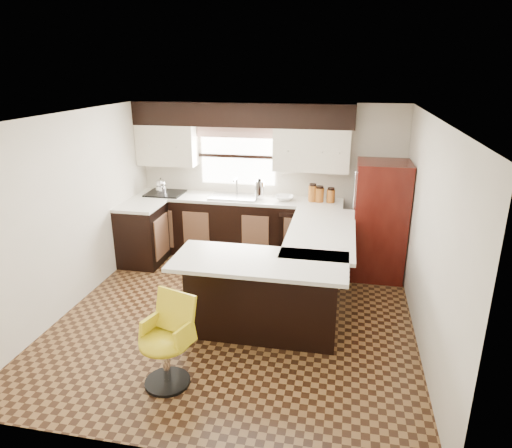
% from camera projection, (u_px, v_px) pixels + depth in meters
% --- Properties ---
extents(floor, '(4.40, 4.40, 0.00)m').
position_uv_depth(floor, '(238.00, 313.00, 5.66)').
color(floor, '#49301A').
rests_on(floor, ground).
extents(ceiling, '(4.40, 4.40, 0.00)m').
position_uv_depth(ceiling, '(235.00, 116.00, 4.88)').
color(ceiling, silver).
rests_on(ceiling, wall_back).
extents(wall_back, '(4.40, 0.00, 4.40)m').
position_uv_depth(wall_back, '(269.00, 179.00, 7.31)').
color(wall_back, beige).
rests_on(wall_back, floor).
extents(wall_front, '(4.40, 0.00, 4.40)m').
position_uv_depth(wall_front, '(164.00, 320.00, 3.23)').
color(wall_front, beige).
rests_on(wall_front, floor).
extents(wall_left, '(0.00, 4.40, 4.40)m').
position_uv_depth(wall_left, '(72.00, 212.00, 5.66)').
color(wall_left, beige).
rests_on(wall_left, floor).
extents(wall_right, '(0.00, 4.40, 4.40)m').
position_uv_depth(wall_right, '(427.00, 235.00, 4.88)').
color(wall_right, beige).
rests_on(wall_right, floor).
extents(base_cab_back, '(3.30, 0.60, 0.90)m').
position_uv_depth(base_cab_back, '(238.00, 227.00, 7.36)').
color(base_cab_back, black).
rests_on(base_cab_back, floor).
extents(base_cab_left, '(0.60, 0.70, 0.90)m').
position_uv_depth(base_cab_left, '(143.00, 235.00, 7.00)').
color(base_cab_left, black).
rests_on(base_cab_left, floor).
extents(counter_back, '(3.30, 0.60, 0.04)m').
position_uv_depth(counter_back, '(237.00, 199.00, 7.20)').
color(counter_back, silver).
rests_on(counter_back, base_cab_back).
extents(counter_left, '(0.60, 0.70, 0.04)m').
position_uv_depth(counter_left, '(140.00, 206.00, 6.85)').
color(counter_left, silver).
rests_on(counter_left, base_cab_left).
extents(soffit, '(3.40, 0.35, 0.36)m').
position_uv_depth(soffit, '(241.00, 114.00, 6.89)').
color(soffit, black).
rests_on(soffit, wall_back).
extents(upper_cab_left, '(0.94, 0.35, 0.64)m').
position_uv_depth(upper_cab_left, '(167.00, 145.00, 7.27)').
color(upper_cab_left, beige).
rests_on(upper_cab_left, wall_back).
extents(upper_cab_right, '(1.14, 0.35, 0.64)m').
position_uv_depth(upper_cab_right, '(312.00, 150.00, 6.85)').
color(upper_cab_right, beige).
rests_on(upper_cab_right, wall_back).
extents(window_pane, '(1.20, 0.02, 0.90)m').
position_uv_depth(window_pane, '(238.00, 156.00, 7.27)').
color(window_pane, white).
rests_on(window_pane, wall_back).
extents(valance, '(1.30, 0.06, 0.18)m').
position_uv_depth(valance, '(237.00, 132.00, 7.10)').
color(valance, '#D19B93').
rests_on(valance, wall_back).
extents(sink, '(0.75, 0.45, 0.03)m').
position_uv_depth(sink, '(234.00, 197.00, 7.18)').
color(sink, '#B2B2B7').
rests_on(sink, counter_back).
extents(dishwasher, '(0.58, 0.03, 0.78)m').
position_uv_depth(dishwasher, '(297.00, 239.00, 6.92)').
color(dishwasher, black).
rests_on(dishwasher, floor).
extents(cooktop, '(0.58, 0.50, 0.02)m').
position_uv_depth(cooktop, '(165.00, 193.00, 7.39)').
color(cooktop, black).
rests_on(cooktop, counter_back).
extents(peninsula_long, '(0.60, 1.95, 0.90)m').
position_uv_depth(peninsula_long, '(316.00, 266.00, 5.93)').
color(peninsula_long, black).
rests_on(peninsula_long, floor).
extents(peninsula_return, '(1.65, 0.60, 0.90)m').
position_uv_depth(peninsula_return, '(263.00, 297.00, 5.12)').
color(peninsula_return, black).
rests_on(peninsula_return, floor).
extents(counter_pen_long, '(0.84, 1.95, 0.04)m').
position_uv_depth(counter_pen_long, '(321.00, 232.00, 5.76)').
color(counter_pen_long, silver).
rests_on(counter_pen_long, peninsula_long).
extents(counter_pen_return, '(1.89, 0.84, 0.04)m').
position_uv_depth(counter_pen_return, '(260.00, 262.00, 4.89)').
color(counter_pen_return, silver).
rests_on(counter_pen_return, peninsula_return).
extents(refrigerator, '(0.72, 0.69, 1.68)m').
position_uv_depth(refrigerator, '(380.00, 221.00, 6.45)').
color(refrigerator, '#3C0E0A').
rests_on(refrigerator, floor).
extents(bar_chair, '(0.60, 0.60, 0.90)m').
position_uv_depth(bar_chair, '(165.00, 343.00, 4.27)').
color(bar_chair, yellow).
rests_on(bar_chair, floor).
extents(kettle, '(0.18, 0.18, 0.24)m').
position_uv_depth(kettle, '(161.00, 185.00, 7.36)').
color(kettle, silver).
rests_on(kettle, cooktop).
extents(percolator, '(0.14, 0.14, 0.29)m').
position_uv_depth(percolator, '(259.00, 190.00, 7.08)').
color(percolator, silver).
rests_on(percolator, counter_back).
extents(mixing_bowl, '(0.30, 0.30, 0.07)m').
position_uv_depth(mixing_bowl, '(284.00, 198.00, 7.05)').
color(mixing_bowl, white).
rests_on(mixing_bowl, counter_back).
extents(canister_large, '(0.13, 0.13, 0.25)m').
position_uv_depth(canister_large, '(312.00, 193.00, 6.96)').
color(canister_large, '#9B551A').
rests_on(canister_large, counter_back).
extents(canister_med, '(0.14, 0.14, 0.21)m').
position_uv_depth(canister_med, '(319.00, 195.00, 6.94)').
color(canister_med, '#9B551A').
rests_on(canister_med, counter_back).
extents(canister_small, '(0.13, 0.13, 0.20)m').
position_uv_depth(canister_small, '(331.00, 196.00, 6.91)').
color(canister_small, '#9B551A').
rests_on(canister_small, counter_back).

